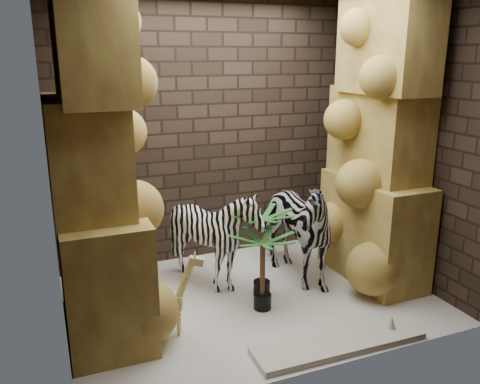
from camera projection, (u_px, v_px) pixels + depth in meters
name	position (u px, v px, depth m)	size (l,w,h in m)	color
floor	(251.00, 299.00, 4.91)	(3.50, 3.50, 0.00)	white
wall_back	(209.00, 131.00, 5.62)	(3.50, 3.50, 0.00)	#33261D
wall_front	(325.00, 183.00, 3.39)	(3.50, 3.50, 0.00)	#33261D
wall_left	(48.00, 167.00, 3.87)	(3.00, 3.00, 0.00)	#33261D
wall_right	(406.00, 139.00, 5.14)	(3.00, 3.00, 0.00)	#33261D
rock_pillar_left	(94.00, 163.00, 3.99)	(0.68, 1.30, 3.00)	gold
rock_pillar_right	(380.00, 141.00, 5.02)	(0.58, 1.25, 3.00)	gold
zebra_right	(290.00, 218.00, 5.16)	(0.63, 1.17, 1.39)	white
zebra_left	(215.00, 242.00, 5.02)	(0.89, 1.11, 1.00)	white
giraffe_toy	(166.00, 293.00, 4.19)	(0.40, 0.13, 0.78)	beige
palm_front	(262.00, 253.00, 4.87)	(0.36, 0.36, 0.91)	#1C5711
palm_back	(263.00, 272.00, 4.62)	(0.36, 0.36, 0.76)	#1C5711
surfboard	(339.00, 343.00, 4.11)	(1.50, 0.37, 0.05)	beige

